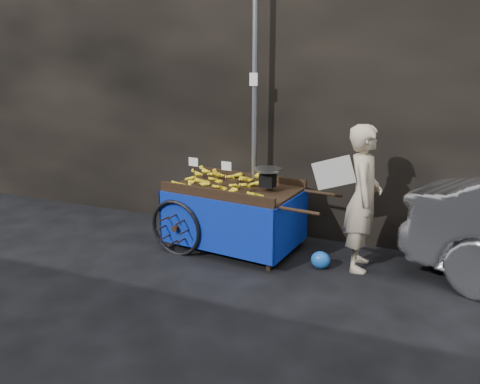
% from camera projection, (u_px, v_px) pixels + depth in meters
% --- Properties ---
extents(ground, '(80.00, 80.00, 0.00)m').
position_uv_depth(ground, '(198.00, 266.00, 6.28)').
color(ground, black).
rests_on(ground, ground).
extents(building_wall, '(13.50, 2.00, 5.00)m').
position_uv_depth(building_wall, '(288.00, 70.00, 7.76)').
color(building_wall, black).
rests_on(building_wall, ground).
extents(street_pole, '(0.12, 0.10, 4.00)m').
position_uv_depth(street_pole, '(255.00, 107.00, 6.78)').
color(street_pole, slate).
rests_on(street_pole, ground).
extents(banana_cart, '(2.57, 1.42, 1.34)m').
position_uv_depth(banana_cart, '(231.00, 193.00, 6.70)').
color(banana_cart, black).
rests_on(banana_cart, ground).
extents(vendor, '(0.93, 0.74, 1.91)m').
position_uv_depth(vendor, '(363.00, 198.00, 6.00)').
color(vendor, '#BBA98B').
rests_on(vendor, ground).
extents(plastic_bag, '(0.26, 0.21, 0.23)m').
position_uv_depth(plastic_bag, '(321.00, 260.00, 6.19)').
color(plastic_bag, blue).
rests_on(plastic_bag, ground).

